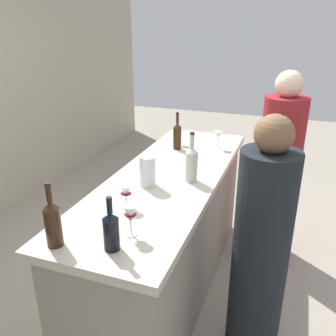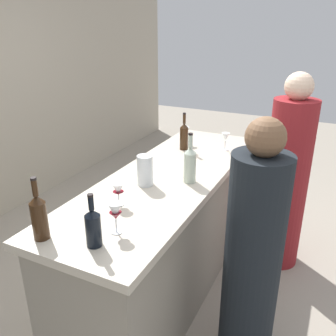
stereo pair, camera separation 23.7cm
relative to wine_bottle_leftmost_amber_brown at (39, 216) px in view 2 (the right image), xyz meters
The scene contains 13 objects.
ground_plane 1.50m from the wine_bottle_leftmost_amber_brown, 12.23° to the right, with size 12.00×12.00×0.00m, color #9E9384.
bar_counter 1.19m from the wine_bottle_leftmost_amber_brown, 12.23° to the right, with size 2.22×0.72×0.98m.
wine_bottle_leftmost_amber_brown is the anchor object (origin of this frame).
wine_bottle_second_left_near_black 0.28m from the wine_bottle_leftmost_amber_brown, 77.00° to the right, with size 0.08×0.08×0.27m.
wine_bottle_center_clear_pale 1.03m from the wine_bottle_leftmost_amber_brown, 22.81° to the right, with size 0.08×0.08×0.34m.
wine_bottle_second_right_amber_brown 1.54m from the wine_bottle_leftmost_amber_brown, ahead, with size 0.07×0.07×0.31m.
wine_glass_near_left 1.73m from the wine_bottle_leftmost_amber_brown, 13.88° to the right, with size 0.07×0.07×0.15m.
wine_glass_near_center 0.37m from the wine_bottle_leftmost_amber_brown, 55.95° to the right, with size 0.07×0.07×0.17m.
wine_glass_near_right 0.49m from the wine_bottle_leftmost_amber_brown, 18.40° to the right, with size 0.08×0.08×0.14m.
wine_glass_far_left 1.68m from the wine_bottle_leftmost_amber_brown, ahead, with size 0.07×0.07×0.15m.
water_pitcher 0.79m from the wine_bottle_leftmost_amber_brown, 11.19° to the right, with size 0.10×0.10×0.20m.
person_left_guest 2.01m from the wine_bottle_leftmost_amber_brown, 27.93° to the right, with size 0.43×0.43×1.65m.
person_center_guest 1.20m from the wine_bottle_leftmost_amber_brown, 53.54° to the right, with size 0.34×0.34×1.55m.
Camera 2 is at (-2.09, -1.02, 1.99)m, focal length 38.43 mm.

